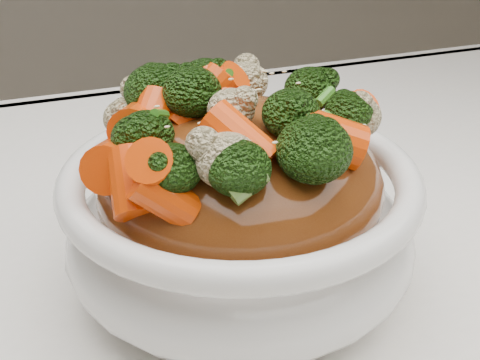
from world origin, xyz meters
name	(u,v)px	position (x,y,z in m)	size (l,w,h in m)	color
tablecloth	(346,336)	(0.00, 0.00, 0.73)	(1.20, 0.80, 0.04)	white
bowl	(240,226)	(-0.05, 0.05, 0.79)	(0.20, 0.20, 0.08)	white
sauce_base	(240,184)	(-0.05, 0.05, 0.82)	(0.16, 0.16, 0.09)	#612E10
carrots	(240,86)	(-0.05, 0.05, 0.88)	(0.16, 0.16, 0.05)	#E74307
broccoli	(240,88)	(-0.05, 0.05, 0.88)	(0.16, 0.16, 0.04)	black
cauliflower	(240,92)	(-0.05, 0.05, 0.87)	(0.16, 0.16, 0.03)	#C9B989
scallions	(240,85)	(-0.05, 0.05, 0.88)	(0.12, 0.12, 0.02)	#2E711A
sesame_seeds	(240,85)	(-0.05, 0.05, 0.88)	(0.15, 0.15, 0.01)	beige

